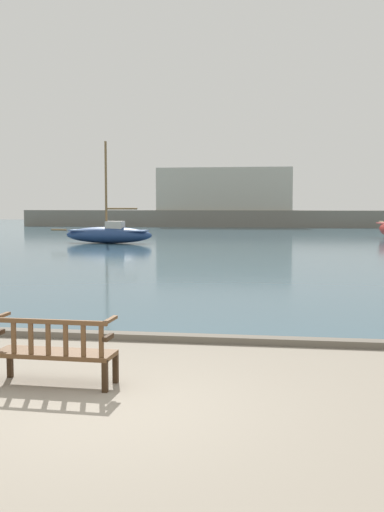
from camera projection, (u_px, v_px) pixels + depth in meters
name	position (u px, v px, depth m)	size (l,w,h in m)	color
ground_plane	(97.00, 410.00, 7.52)	(160.00, 160.00, 0.00)	gray
harbor_water	(263.00, 234.00, 50.84)	(100.00, 80.00, 0.08)	#385666
quay_edge_kerb	(162.00, 337.00, 11.30)	(40.00, 0.30, 0.12)	#675F54
park_bench	(54.00, 350.00, 8.49)	(1.62, 0.57, 0.92)	#322113
sailboat_mid_starboard	(109.00, 234.00, 37.96)	(6.33, 1.68, 6.00)	navy
far_breakwater	(254.00, 209.00, 64.27)	(50.87, 2.40, 6.04)	slate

